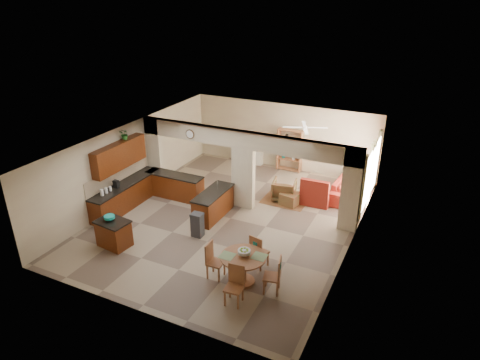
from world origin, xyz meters
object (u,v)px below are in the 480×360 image
at_px(dining_table, 243,265).
at_px(sofa, 352,187).
at_px(kitchen_island, 114,233).
at_px(armchair, 284,190).

xyz_separation_m(dining_table, sofa, (1.46, 6.38, -0.16)).
height_order(kitchen_island, dining_table, kitchen_island).
bearing_deg(sofa, kitchen_island, 142.54).
relative_size(dining_table, armchair, 1.43).
relative_size(dining_table, sofa, 0.47).
bearing_deg(kitchen_island, armchair, 61.98).
height_order(kitchen_island, armchair, kitchen_island).
xyz_separation_m(sofa, armchair, (-2.18, -1.35, 0.01)).
xyz_separation_m(kitchen_island, sofa, (5.71, 6.45, -0.05)).
distance_m(kitchen_island, sofa, 8.62).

